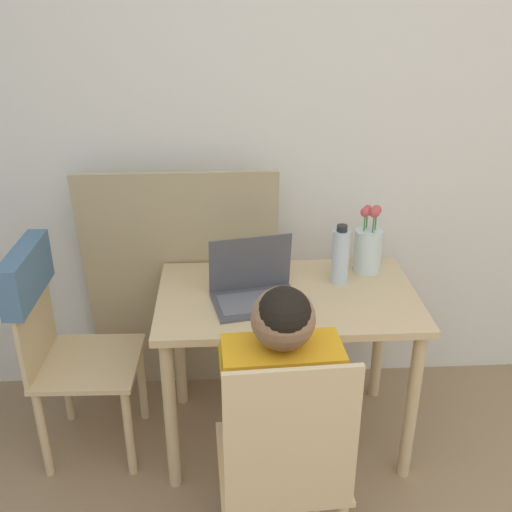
{
  "coord_description": "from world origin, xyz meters",
  "views": [
    {
      "loc": [
        -0.49,
        -0.34,
        1.85
      ],
      "look_at": [
        -0.38,
        1.72,
        0.89
      ],
      "focal_mm": 42.0,
      "sensor_mm": 36.0,
      "label": 1
    }
  ],
  "objects_px": {
    "chair_occupied": "(284,468)",
    "flower_vase": "(368,247)",
    "water_bottle": "(340,256)",
    "person_seated": "(279,393)",
    "laptop": "(254,286)",
    "chair_spare": "(52,322)"
  },
  "relations": [
    {
      "from": "person_seated",
      "to": "chair_spare",
      "type": "bearing_deg",
      "value": -36.09
    },
    {
      "from": "person_seated",
      "to": "flower_vase",
      "type": "height_order",
      "value": "person_seated"
    },
    {
      "from": "chair_spare",
      "to": "flower_vase",
      "type": "height_order",
      "value": "flower_vase"
    },
    {
      "from": "chair_occupied",
      "to": "flower_vase",
      "type": "xyz_separation_m",
      "value": [
        0.44,
        0.87,
        0.35
      ]
    },
    {
      "from": "flower_vase",
      "to": "laptop",
      "type": "bearing_deg",
      "value": -155.84
    },
    {
      "from": "person_seated",
      "to": "laptop",
      "type": "bearing_deg",
      "value": -87.53
    },
    {
      "from": "laptop",
      "to": "flower_vase",
      "type": "height_order",
      "value": "flower_vase"
    },
    {
      "from": "laptop",
      "to": "flower_vase",
      "type": "xyz_separation_m",
      "value": [
        0.49,
        0.22,
        0.05
      ]
    },
    {
      "from": "water_bottle",
      "to": "laptop",
      "type": "bearing_deg",
      "value": -161.35
    },
    {
      "from": "flower_vase",
      "to": "chair_spare",
      "type": "bearing_deg",
      "value": -170.98
    },
    {
      "from": "laptop",
      "to": "flower_vase",
      "type": "relative_size",
      "value": 1.23
    },
    {
      "from": "chair_spare",
      "to": "person_seated",
      "type": "xyz_separation_m",
      "value": [
        0.85,
        -0.55,
        0.05
      ]
    },
    {
      "from": "person_seated",
      "to": "water_bottle",
      "type": "xyz_separation_m",
      "value": [
        0.31,
        0.66,
        0.16
      ]
    },
    {
      "from": "person_seated",
      "to": "chair_occupied",
      "type": "bearing_deg",
      "value": 90.0
    },
    {
      "from": "water_bottle",
      "to": "person_seated",
      "type": "bearing_deg",
      "value": -114.97
    },
    {
      "from": "flower_vase",
      "to": "chair_occupied",
      "type": "bearing_deg",
      "value": -116.58
    },
    {
      "from": "laptop",
      "to": "flower_vase",
      "type": "distance_m",
      "value": 0.54
    },
    {
      "from": "person_seated",
      "to": "laptop",
      "type": "distance_m",
      "value": 0.55
    },
    {
      "from": "chair_spare",
      "to": "flower_vase",
      "type": "bearing_deg",
      "value": -79.13
    },
    {
      "from": "laptop",
      "to": "water_bottle",
      "type": "xyz_separation_m",
      "value": [
        0.36,
        0.12,
        0.06
      ]
    },
    {
      "from": "water_bottle",
      "to": "chair_spare",
      "type": "bearing_deg",
      "value": -174.87
    },
    {
      "from": "flower_vase",
      "to": "water_bottle",
      "type": "relative_size",
      "value": 1.18
    }
  ]
}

